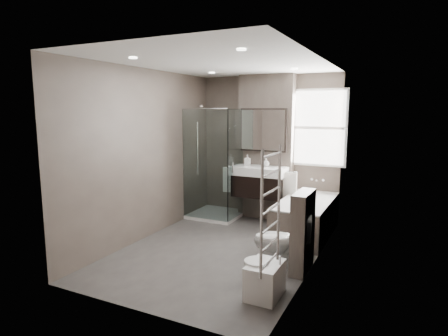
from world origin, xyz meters
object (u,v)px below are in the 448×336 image
Objects in this scene: bathtub at (306,216)px; toilet at (282,241)px; vanity at (259,181)px; bidet at (264,279)px.

bathtub is 2.23× the size of toilet.
toilet is at bearing -60.69° from vanity.
toilet is 0.78m from bidet.
bathtub reaches higher than bidet.
bathtub is (0.92, -0.33, -0.43)m from vanity.
vanity is at bearing 160.63° from bathtub.
bathtub is 2.17m from bidet.
vanity reaches higher than bathtub.
vanity is at bearing -163.30° from toilet.
bathtub is at bearing -19.37° from vanity.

